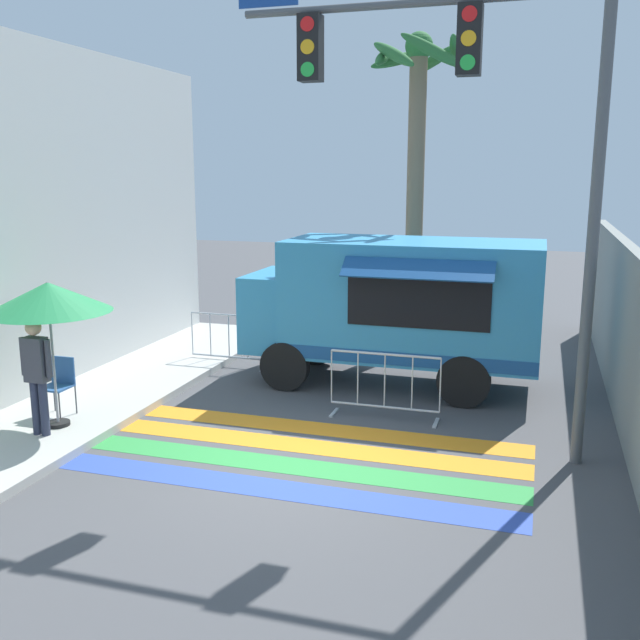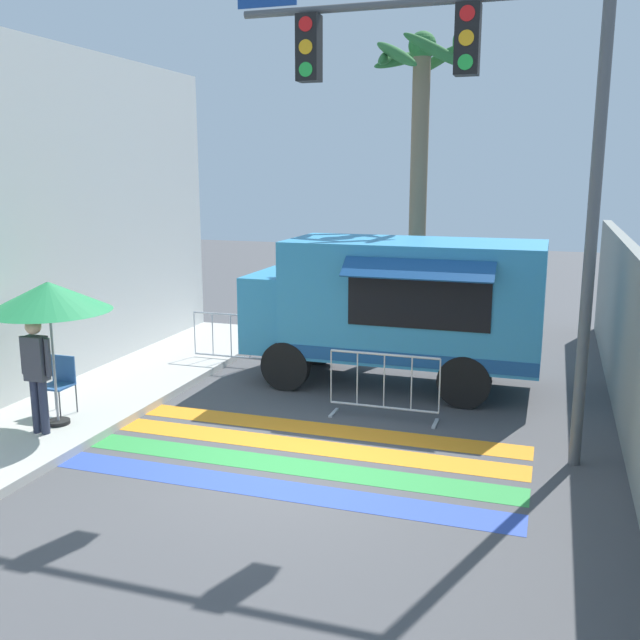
% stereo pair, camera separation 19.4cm
% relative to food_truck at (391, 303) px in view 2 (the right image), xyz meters
% --- Properties ---
extents(ground_plane, '(60.00, 60.00, 0.00)m').
position_rel_food_truck_xyz_m(ground_plane, '(-0.42, -4.48, -1.61)').
color(ground_plane, '#4C4C4F').
extents(concrete_wall_right, '(0.20, 16.00, 2.84)m').
position_rel_food_truck_xyz_m(concrete_wall_right, '(4.12, -1.48, -0.19)').
color(concrete_wall_right, gray).
rests_on(concrete_wall_right, ground_plane).
extents(crosswalk_painted, '(6.40, 2.84, 0.01)m').
position_rel_food_truck_xyz_m(crosswalk_painted, '(-0.42, -3.89, -1.61)').
color(crosswalk_painted, '#334FB2').
rests_on(crosswalk_painted, ground_plane).
extents(food_truck, '(5.53, 2.55, 2.80)m').
position_rel_food_truck_xyz_m(food_truck, '(0.00, 0.00, 0.00)').
color(food_truck, '#338CBF').
rests_on(food_truck, ground_plane).
extents(traffic_signal_pole, '(5.10, 0.29, 6.73)m').
position_rel_food_truck_xyz_m(traffic_signal_pole, '(1.74, -2.97, 3.21)').
color(traffic_signal_pole, '#515456').
rests_on(traffic_signal_pole, ground_plane).
extents(patio_umbrella, '(1.89, 1.89, 2.28)m').
position_rel_food_truck_xyz_m(patio_umbrella, '(-4.41, -4.17, 0.56)').
color(patio_umbrella, black).
rests_on(patio_umbrella, sidewalk_left).
extents(folding_chair, '(0.44, 0.44, 0.95)m').
position_rel_food_truck_xyz_m(folding_chair, '(-4.69, -3.71, -0.90)').
color(folding_chair, '#4C4C51').
rests_on(folding_chair, sidewalk_left).
extents(vendor_person, '(0.53, 0.24, 1.78)m').
position_rel_food_truck_xyz_m(vendor_person, '(-4.39, -4.58, -0.45)').
color(vendor_person, '#2D3347').
rests_on(vendor_person, sidewalk_left).
extents(barricade_front, '(1.86, 0.44, 1.13)m').
position_rel_food_truck_xyz_m(barricade_front, '(0.34, -1.97, -1.05)').
color(barricade_front, '#B7BABF').
rests_on(barricade_front, ground_plane).
extents(barricade_side, '(1.73, 0.44, 1.13)m').
position_rel_food_truck_xyz_m(barricade_side, '(-3.48, 0.26, -1.06)').
color(barricade_side, '#B7BABF').
rests_on(barricade_side, ground_plane).
extents(palm_tree, '(2.28, 2.34, 6.97)m').
position_rel_food_truck_xyz_m(palm_tree, '(-0.08, 2.90, 3.07)').
color(palm_tree, '#7A664C').
rests_on(palm_tree, ground_plane).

